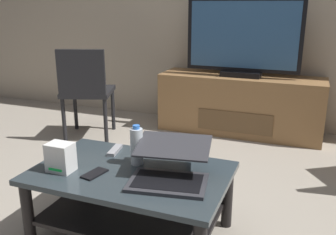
% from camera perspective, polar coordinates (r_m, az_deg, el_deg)
% --- Properties ---
extents(ground_plane, '(7.68, 7.68, 0.00)m').
position_cam_1_polar(ground_plane, '(2.27, -3.15, -15.62)').
color(ground_plane, '#9E9384').
extents(coffee_table, '(1.02, 0.64, 0.39)m').
position_cam_1_polar(coffee_table, '(2.04, -5.65, -11.12)').
color(coffee_table, '#2D383D').
rests_on(coffee_table, ground).
extents(media_cabinet, '(1.55, 0.46, 0.56)m').
position_cam_1_polar(media_cabinet, '(3.69, 10.92, 1.97)').
color(media_cabinet, olive).
rests_on(media_cabinet, ground).
extents(television, '(1.06, 0.20, 0.72)m').
position_cam_1_polar(television, '(3.56, 11.43, 11.67)').
color(television, black).
rests_on(television, media_cabinet).
extents(side_chair, '(0.56, 0.56, 0.85)m').
position_cam_1_polar(side_chair, '(3.49, -12.47, 4.41)').
color(side_chair, black).
rests_on(side_chair, ground).
extents(laptop, '(0.44, 0.46, 0.17)m').
position_cam_1_polar(laptop, '(1.86, 0.32, -7.60)').
color(laptop, '#333338').
rests_on(laptop, coffee_table).
extents(router_box, '(0.13, 0.10, 0.15)m').
position_cam_1_polar(router_box, '(2.02, -16.12, -5.87)').
color(router_box, white).
rests_on(router_box, coffee_table).
extents(water_bottle_near, '(0.07, 0.07, 0.22)m').
position_cam_1_polar(water_bottle_near, '(2.02, -4.82, -4.35)').
color(water_bottle_near, silver).
rests_on(water_bottle_near, coffee_table).
extents(cell_phone, '(0.10, 0.15, 0.01)m').
position_cam_1_polar(cell_phone, '(1.97, -11.17, -8.43)').
color(cell_phone, black).
rests_on(cell_phone, coffee_table).
extents(tv_remote, '(0.07, 0.17, 0.02)m').
position_cam_1_polar(tv_remote, '(2.23, -8.12, -4.96)').
color(tv_remote, '#99999E').
rests_on(tv_remote, coffee_table).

